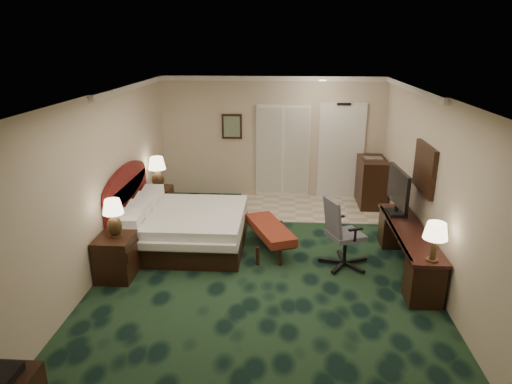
# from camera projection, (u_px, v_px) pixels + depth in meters

# --- Properties ---
(floor) EXTENTS (5.00, 7.50, 0.00)m
(floor) POSITION_uv_depth(u_px,v_px,m) (264.00, 271.00, 7.13)
(floor) COLOR black
(floor) RESTS_ON ground
(ceiling) EXTENTS (5.00, 7.50, 0.00)m
(ceiling) POSITION_uv_depth(u_px,v_px,m) (265.00, 97.00, 6.27)
(ceiling) COLOR silver
(ceiling) RESTS_ON wall_back
(wall_back) EXTENTS (5.00, 0.00, 2.70)m
(wall_back) POSITION_uv_depth(u_px,v_px,m) (272.00, 138.00, 10.25)
(wall_back) COLOR #C4AB90
(wall_back) RESTS_ON ground
(wall_front) EXTENTS (5.00, 0.00, 2.70)m
(wall_front) POSITION_uv_depth(u_px,v_px,m) (239.00, 359.00, 3.15)
(wall_front) COLOR #C4AB90
(wall_front) RESTS_ON ground
(wall_left) EXTENTS (0.00, 7.50, 2.70)m
(wall_left) POSITION_uv_depth(u_px,v_px,m) (98.00, 186.00, 6.85)
(wall_left) COLOR #C4AB90
(wall_left) RESTS_ON ground
(wall_right) EXTENTS (0.00, 7.50, 2.70)m
(wall_right) POSITION_uv_depth(u_px,v_px,m) (438.00, 193.00, 6.55)
(wall_right) COLOR #C4AB90
(wall_right) RESTS_ON ground
(crown_molding) EXTENTS (5.00, 7.50, 0.10)m
(crown_molding) POSITION_uv_depth(u_px,v_px,m) (265.00, 100.00, 6.29)
(crown_molding) COLOR silver
(crown_molding) RESTS_ON wall_back
(tile_patch) EXTENTS (3.20, 1.70, 0.01)m
(tile_patch) POSITION_uv_depth(u_px,v_px,m) (312.00, 208.00, 9.82)
(tile_patch) COLOR tan
(tile_patch) RESTS_ON ground
(headboard) EXTENTS (0.12, 2.00, 1.40)m
(headboard) POSITION_uv_depth(u_px,v_px,m) (128.00, 204.00, 8.00)
(headboard) COLOR #480E08
(headboard) RESTS_ON ground
(entry_door) EXTENTS (1.02, 0.06, 2.18)m
(entry_door) POSITION_uv_depth(u_px,v_px,m) (341.00, 152.00, 10.22)
(entry_door) COLOR silver
(entry_door) RESTS_ON ground
(closet_doors) EXTENTS (1.20, 0.06, 2.10)m
(closet_doors) POSITION_uv_depth(u_px,v_px,m) (283.00, 151.00, 10.29)
(closet_doors) COLOR #BAB8AA
(closet_doors) RESTS_ON ground
(wall_art) EXTENTS (0.45, 0.06, 0.55)m
(wall_art) POSITION_uv_depth(u_px,v_px,m) (232.00, 126.00, 10.19)
(wall_art) COLOR #4D6F5F
(wall_art) RESTS_ON wall_back
(wall_mirror) EXTENTS (0.05, 0.95, 0.75)m
(wall_mirror) POSITION_uv_depth(u_px,v_px,m) (425.00, 168.00, 7.05)
(wall_mirror) COLOR white
(wall_mirror) RESTS_ON wall_right
(bed) EXTENTS (2.01, 1.86, 0.64)m
(bed) POSITION_uv_depth(u_px,v_px,m) (186.00, 229.00, 7.94)
(bed) COLOR white
(bed) RESTS_ON ground
(nightstand_near) EXTENTS (0.53, 0.61, 0.66)m
(nightstand_near) POSITION_uv_depth(u_px,v_px,m) (116.00, 257.00, 6.87)
(nightstand_near) COLOR black
(nightstand_near) RESTS_ON ground
(nightstand_far) EXTENTS (0.44, 0.51, 0.55)m
(nightstand_far) POSITION_uv_depth(u_px,v_px,m) (161.00, 200.00, 9.46)
(nightstand_far) COLOR black
(nightstand_far) RESTS_ON ground
(lamp_near) EXTENTS (0.37, 0.37, 0.58)m
(lamp_near) POSITION_uv_depth(u_px,v_px,m) (114.00, 218.00, 6.71)
(lamp_near) COLOR black
(lamp_near) RESTS_ON nightstand_near
(lamp_far) EXTENTS (0.39, 0.39, 0.66)m
(lamp_far) POSITION_uv_depth(u_px,v_px,m) (157.00, 173.00, 9.22)
(lamp_far) COLOR black
(lamp_far) RESTS_ON nightstand_far
(bed_bench) EXTENTS (0.94, 1.40, 0.45)m
(bed_bench) POSITION_uv_depth(u_px,v_px,m) (270.00, 238.00, 7.80)
(bed_bench) COLOR maroon
(bed_bench) RESTS_ON ground
(desk) EXTENTS (0.51, 2.35, 0.68)m
(desk) POSITION_uv_depth(u_px,v_px,m) (407.00, 250.00, 7.09)
(desk) COLOR black
(desk) RESTS_ON ground
(tv) EXTENTS (0.14, 0.99, 0.77)m
(tv) POSITION_uv_depth(u_px,v_px,m) (398.00, 192.00, 7.50)
(tv) COLOR black
(tv) RESTS_ON desk
(desk_lamp) EXTENTS (0.35, 0.35, 0.55)m
(desk_lamp) POSITION_uv_depth(u_px,v_px,m) (435.00, 242.00, 5.91)
(desk_lamp) COLOR black
(desk_lamp) RESTS_ON desk
(desk_chair) EXTENTS (0.86, 0.84, 1.14)m
(desk_chair) POSITION_uv_depth(u_px,v_px,m) (346.00, 232.00, 7.16)
(desk_chair) COLOR #504F5A
(desk_chair) RESTS_ON ground
(minibar) EXTENTS (0.54, 0.98, 1.03)m
(minibar) POSITION_uv_depth(u_px,v_px,m) (371.00, 182.00, 9.86)
(minibar) COLOR black
(minibar) RESTS_ON ground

